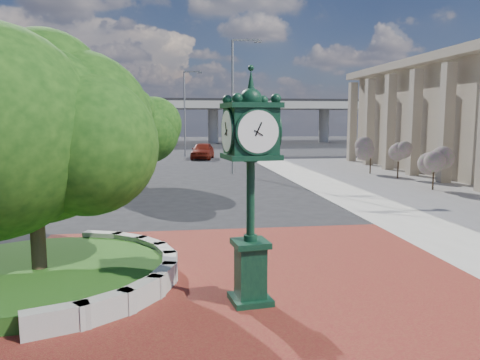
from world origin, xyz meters
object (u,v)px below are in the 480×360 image
(street_lamp_near, at_px, (236,96))
(post_clock, at_px, (251,178))
(street_lamp_far, at_px, (187,107))
(parked_car, at_px, (203,151))

(street_lamp_near, bearing_deg, post_clock, -96.66)
(street_lamp_near, bearing_deg, street_lamp_far, 100.73)
(post_clock, bearing_deg, street_lamp_near, 83.34)
(street_lamp_near, xyz_separation_m, street_lamp_far, (-3.22, 16.99, -0.38))
(post_clock, bearing_deg, parked_car, 88.21)
(post_clock, xyz_separation_m, street_lamp_far, (-0.30, 42.01, 2.62))
(parked_car, bearing_deg, street_lamp_near, -71.47)
(parked_car, bearing_deg, street_lamp_far, 125.93)
(parked_car, xyz_separation_m, street_lamp_near, (1.71, -13.68, 4.95))
(post_clock, height_order, parked_car, post_clock)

